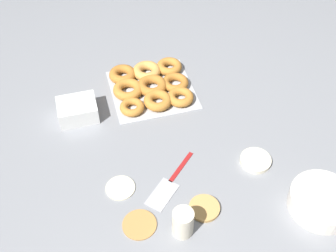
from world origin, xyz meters
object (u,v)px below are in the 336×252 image
(pancake_2, at_px, (204,208))
(spatula, at_px, (167,188))
(batter_bowl, at_px, (322,201))
(pancake_0, at_px, (139,224))
(paper_cup, at_px, (183,223))
(pancake_1, at_px, (120,187))
(pancake_3, at_px, (256,160))
(donut_tray, at_px, (150,85))
(container_stack, at_px, (78,110))

(pancake_2, xyz_separation_m, spatula, (0.09, -0.10, -0.00))
(batter_bowl, bearing_deg, pancake_0, -8.74)
(paper_cup, bearing_deg, pancake_1, -53.29)
(spatula, bearing_deg, paper_cup, 48.01)
(pancake_0, xyz_separation_m, pancake_3, (-0.42, -0.13, 0.00))
(pancake_2, distance_m, pancake_3, 0.25)
(pancake_3, relative_size, spatula, 0.49)
(pancake_0, bearing_deg, pancake_3, -163.31)
(donut_tray, distance_m, spatula, 0.46)
(container_stack, distance_m, paper_cup, 0.59)
(donut_tray, relative_size, paper_cup, 3.33)
(pancake_2, bearing_deg, donut_tray, -87.25)
(pancake_2, bearing_deg, pancake_3, -150.31)
(pancake_0, height_order, container_stack, container_stack)
(pancake_3, bearing_deg, pancake_0, 16.69)
(pancake_0, height_order, pancake_3, pancake_3)
(donut_tray, bearing_deg, paper_cup, 84.75)
(pancake_0, distance_m, spatula, 0.15)
(batter_bowl, bearing_deg, paper_cup, -4.18)
(container_stack, xyz_separation_m, spatula, (-0.22, 0.39, -0.03))
(pancake_0, height_order, donut_tray, donut_tray)
(paper_cup, bearing_deg, donut_tray, -95.25)
(pancake_1, bearing_deg, pancake_3, 178.00)
(pancake_0, bearing_deg, batter_bowl, 171.26)
(donut_tray, bearing_deg, spatula, 82.51)
(pancake_0, relative_size, paper_cup, 1.09)
(pancake_3, bearing_deg, pancake_2, 29.69)
(paper_cup, height_order, spatula, paper_cup)
(container_stack, bearing_deg, spatula, 120.15)
(batter_bowl, bearing_deg, spatula, -23.52)
(pancake_1, bearing_deg, container_stack, -76.30)
(pancake_3, bearing_deg, batter_bowl, 119.68)
(pancake_1, height_order, pancake_2, pancake_2)
(pancake_3, relative_size, container_stack, 0.74)
(batter_bowl, xyz_separation_m, paper_cup, (0.42, -0.03, 0.02))
(pancake_1, xyz_separation_m, pancake_3, (-0.45, 0.02, 0.00))
(donut_tray, distance_m, paper_cup, 0.62)
(pancake_1, bearing_deg, batter_bowl, 158.43)
(batter_bowl, height_order, container_stack, container_stack)
(pancake_0, height_order, batter_bowl, batter_bowl)
(donut_tray, relative_size, batter_bowl, 1.59)
(pancake_0, height_order, spatula, pancake_0)
(pancake_0, bearing_deg, pancake_1, -78.53)
(batter_bowl, relative_size, paper_cup, 2.10)
(donut_tray, bearing_deg, pancake_2, 92.75)
(pancake_0, relative_size, pancake_1, 1.10)
(pancake_1, bearing_deg, pancake_0, 101.47)
(pancake_3, distance_m, donut_tray, 0.50)
(pancake_3, xyz_separation_m, spatula, (0.31, 0.02, -0.01))
(spatula, bearing_deg, pancake_3, 140.72)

